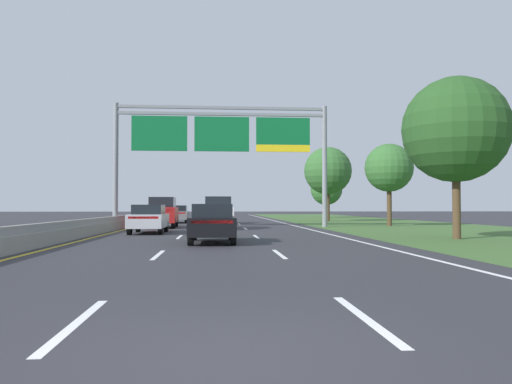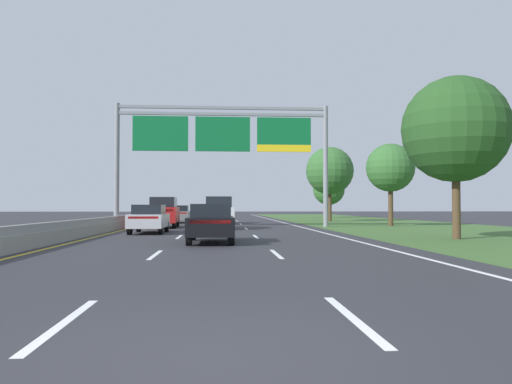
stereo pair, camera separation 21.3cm
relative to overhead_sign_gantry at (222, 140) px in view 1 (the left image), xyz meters
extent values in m
plane|color=#2B2B30|center=(-0.30, 4.53, -6.18)|extent=(220.00, 220.00, 0.00)
cube|color=white|center=(-2.15, -28.97, -6.18)|extent=(0.14, 3.00, 0.01)
cube|color=white|center=(-2.15, -19.97, -6.18)|extent=(0.14, 3.00, 0.01)
cube|color=white|center=(-2.15, -10.97, -6.18)|extent=(0.14, 3.00, 0.01)
cube|color=white|center=(-2.15, -1.97, -6.18)|extent=(0.14, 3.00, 0.01)
cube|color=white|center=(-2.15, 7.03, -6.18)|extent=(0.14, 3.00, 0.01)
cube|color=white|center=(-2.15, 16.03, -6.18)|extent=(0.14, 3.00, 0.01)
cube|color=white|center=(-2.15, 25.03, -6.18)|extent=(0.14, 3.00, 0.01)
cube|color=white|center=(-2.15, 34.03, -6.18)|extent=(0.14, 3.00, 0.01)
cube|color=white|center=(-2.15, 43.03, -6.18)|extent=(0.14, 3.00, 0.01)
cube|color=white|center=(-2.15, 52.03, -6.18)|extent=(0.14, 3.00, 0.01)
cube|color=white|center=(1.55, -28.97, -6.18)|extent=(0.14, 3.00, 0.01)
cube|color=white|center=(1.55, -19.97, -6.18)|extent=(0.14, 3.00, 0.01)
cube|color=white|center=(1.55, -10.97, -6.18)|extent=(0.14, 3.00, 0.01)
cube|color=white|center=(1.55, -1.97, -6.18)|extent=(0.14, 3.00, 0.01)
cube|color=white|center=(1.55, 7.03, -6.18)|extent=(0.14, 3.00, 0.01)
cube|color=white|center=(1.55, 16.03, -6.18)|extent=(0.14, 3.00, 0.01)
cube|color=white|center=(1.55, 25.03, -6.18)|extent=(0.14, 3.00, 0.01)
cube|color=white|center=(1.55, 34.03, -6.18)|extent=(0.14, 3.00, 0.01)
cube|color=white|center=(1.55, 43.03, -6.18)|extent=(0.14, 3.00, 0.01)
cube|color=white|center=(1.55, 52.03, -6.18)|extent=(0.14, 3.00, 0.01)
cube|color=white|center=(5.60, 4.53, -6.18)|extent=(0.16, 106.00, 0.01)
cube|color=gold|center=(-6.20, 4.53, -6.18)|extent=(0.16, 106.00, 0.01)
cube|color=#3D602D|center=(13.65, 4.53, -6.17)|extent=(14.00, 110.00, 0.02)
cube|color=gray|center=(-6.90, 4.53, -5.91)|extent=(0.60, 110.00, 0.55)
cube|color=gray|center=(-6.90, 4.53, -5.48)|extent=(0.25, 110.00, 0.30)
cylinder|color=gray|center=(-7.35, 0.09, -1.84)|extent=(0.36, 0.36, 8.68)
cylinder|color=gray|center=(7.35, 0.09, -1.84)|extent=(0.36, 0.36, 8.68)
cube|color=gray|center=(0.00, 0.09, 2.27)|extent=(14.70, 0.24, 0.20)
cube|color=gray|center=(0.00, 0.09, 1.82)|extent=(14.70, 0.24, 0.20)
cube|color=#0C602D|center=(-4.33, -0.09, 0.38)|extent=(3.83, 0.12, 2.44)
cube|color=#0C602D|center=(0.00, -0.09, 0.38)|extent=(3.83, 0.12, 2.44)
cube|color=#0C602D|center=(4.33, -0.09, 0.63)|extent=(3.83, 0.12, 1.94)
cube|color=yellow|center=(4.33, -0.09, -0.59)|extent=(3.83, 0.12, 0.50)
cube|color=#A38438|center=(-0.27, 7.98, -5.26)|extent=(2.07, 5.43, 1.00)
cube|color=black|center=(-0.26, 8.83, -4.37)|extent=(1.74, 1.92, 0.78)
cube|color=#B21414|center=(-0.31, 5.32, -4.96)|extent=(1.68, 0.10, 0.12)
cube|color=#A38438|center=(-0.29, 6.25, -4.66)|extent=(2.02, 1.97, 0.20)
cylinder|color=black|center=(-1.10, 9.83, -5.76)|extent=(0.31, 0.84, 0.84)
cylinder|color=black|center=(0.60, 9.81, -5.76)|extent=(0.31, 0.84, 0.84)
cylinder|color=black|center=(-1.15, 6.16, -5.76)|extent=(0.31, 0.84, 0.84)
cylinder|color=black|center=(0.55, 6.13, -5.76)|extent=(0.31, 0.84, 0.84)
cube|color=silver|center=(-0.30, -1.94, -5.28)|extent=(2.03, 4.75, 1.05)
cube|color=black|center=(-0.30, -2.09, -4.41)|extent=(1.72, 3.04, 0.68)
cube|color=#B21414|center=(-0.24, -4.25, -4.96)|extent=(1.60, 0.12, 0.12)
cylinder|color=black|center=(-1.16, -0.37, -5.80)|extent=(0.28, 0.77, 0.76)
cylinder|color=black|center=(0.47, -0.32, -5.80)|extent=(0.28, 0.77, 0.76)
cylinder|color=black|center=(-1.08, -3.56, -5.80)|extent=(0.28, 0.77, 0.76)
cylinder|color=black|center=(0.56, -3.52, -5.80)|extent=(0.28, 0.77, 0.76)
cube|color=maroon|center=(-4.08, 0.08, -5.28)|extent=(2.00, 4.74, 1.05)
cube|color=black|center=(-4.08, -0.07, -4.41)|extent=(1.70, 3.03, 0.68)
cube|color=#B21414|center=(-4.04, -2.23, -4.96)|extent=(1.60, 0.11, 0.12)
cylinder|color=black|center=(-4.94, 1.66, -5.80)|extent=(0.28, 0.77, 0.76)
cylinder|color=black|center=(-3.30, 1.69, -5.80)|extent=(0.28, 0.77, 0.76)
cylinder|color=black|center=(-4.87, -1.54, -5.80)|extent=(0.28, 0.77, 0.76)
cylinder|color=black|center=(-3.23, -1.50, -5.80)|extent=(0.28, 0.77, 0.76)
cube|color=slate|center=(-3.84, 10.63, -5.49)|extent=(1.88, 4.42, 0.72)
cube|color=black|center=(-3.84, 10.58, -4.87)|extent=(1.60, 2.32, 0.52)
cube|color=#B21414|center=(-3.81, 8.47, -5.28)|extent=(1.53, 0.10, 0.12)
cylinder|color=black|center=(-4.66, 12.12, -5.85)|extent=(0.23, 0.66, 0.66)
cylinder|color=black|center=(-3.06, 12.14, -5.85)|extent=(0.23, 0.66, 0.66)
cylinder|color=black|center=(-4.62, 9.12, -5.85)|extent=(0.23, 0.66, 0.66)
cylinder|color=black|center=(-3.02, 9.15, -5.85)|extent=(0.23, 0.66, 0.66)
cube|color=#B2B5BA|center=(-4.09, -7.29, -5.49)|extent=(1.83, 4.40, 0.72)
cube|color=black|center=(-4.09, -7.34, -4.87)|extent=(1.57, 2.30, 0.52)
cube|color=#B21414|center=(-4.08, -9.45, -5.28)|extent=(1.53, 0.08, 0.12)
cylinder|color=black|center=(-4.89, -5.80, -5.85)|extent=(0.22, 0.66, 0.66)
cylinder|color=black|center=(-3.29, -5.80, -5.85)|extent=(0.22, 0.66, 0.66)
cylinder|color=black|center=(-4.88, -8.79, -5.85)|extent=(0.22, 0.66, 0.66)
cylinder|color=black|center=(-3.28, -8.79, -5.85)|extent=(0.22, 0.66, 0.66)
cube|color=black|center=(-0.55, -14.86, -5.49)|extent=(1.83, 4.40, 0.72)
cube|color=black|center=(-0.55, -14.91, -4.87)|extent=(1.57, 2.30, 0.52)
cube|color=#B21414|center=(-0.55, -17.02, -5.28)|extent=(1.53, 0.08, 0.12)
cylinder|color=black|center=(-1.34, -13.36, -5.85)|extent=(0.22, 0.66, 0.66)
cylinder|color=black|center=(0.26, -13.36, -5.85)|extent=(0.22, 0.66, 0.66)
cylinder|color=black|center=(-1.35, -16.35, -5.85)|extent=(0.22, 0.66, 0.66)
cylinder|color=black|center=(0.25, -16.35, -5.85)|extent=(0.22, 0.66, 0.66)
cylinder|color=#4C3823|center=(10.34, -13.68, -4.67)|extent=(0.36, 0.36, 3.03)
sphere|color=#234C1E|center=(10.34, -13.68, -1.25)|extent=(4.75, 4.75, 4.75)
cylinder|color=#4C3823|center=(12.54, 1.38, -4.72)|extent=(0.36, 0.36, 2.94)
sphere|color=#33662D|center=(12.54, 1.38, -1.80)|extent=(3.61, 3.61, 3.61)
cylinder|color=#4C3823|center=(10.69, 13.93, -4.61)|extent=(0.36, 0.36, 3.14)
sphere|color=#33662D|center=(10.69, 13.93, -1.15)|extent=(4.73, 4.73, 4.73)
cylinder|color=#4C3823|center=(14.20, 30.44, -5.13)|extent=(0.36, 0.36, 2.10)
sphere|color=#33662D|center=(14.20, 30.44, -2.40)|extent=(4.20, 4.20, 4.20)
camera|label=1|loc=(-0.41, -35.52, -4.72)|focal=35.48mm
camera|label=2|loc=(-0.19, -35.53, -4.72)|focal=35.48mm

